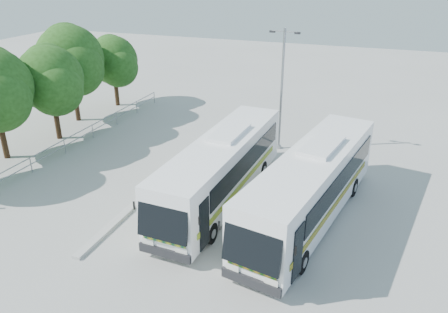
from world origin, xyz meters
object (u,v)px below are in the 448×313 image
at_px(tree_far_e, 114,61).
at_px(coach_adjacent, 311,185).
at_px(tree_far_c, 51,79).
at_px(lamppost, 282,85).
at_px(tree_far_d, 71,59).
at_px(coach_main, 221,168).

distance_m(tree_far_e, coach_adjacent, 22.90).
distance_m(tree_far_c, lamppost, 15.34).
xyz_separation_m(coach_adjacent, lamppost, (-3.49, 8.18, 2.44)).
xyz_separation_m(tree_far_d, lamppost, (16.10, -0.08, -0.51)).
height_order(tree_far_d, coach_adjacent, tree_far_d).
relative_size(tree_far_c, coach_main, 0.54).
relative_size(tree_far_e, coach_main, 0.49).
height_order(tree_far_d, lamppost, lamppost).
distance_m(coach_adjacent, lamppost, 9.22).
height_order(tree_far_d, tree_far_e, tree_far_d).
bearing_deg(tree_far_d, coach_adjacent, -22.86).
xyz_separation_m(tree_far_c, coach_adjacent, (18.40, -4.56, -2.39)).
distance_m(tree_far_d, lamppost, 16.11).
xyz_separation_m(coach_main, coach_adjacent, (4.65, -0.40, 0.06)).
bearing_deg(tree_far_d, lamppost, -0.28).
distance_m(tree_far_c, coach_main, 14.58).
xyz_separation_m(tree_far_c, tree_far_e, (-0.51, 8.20, -0.37)).
bearing_deg(tree_far_c, coach_main, -16.83).
bearing_deg(tree_far_e, lamppost, -16.54).
relative_size(tree_far_c, tree_far_e, 1.10).
relative_size(tree_far_c, tree_far_d, 0.88).
bearing_deg(coach_adjacent, lamppost, 123.56).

